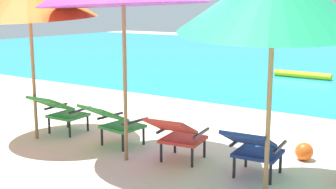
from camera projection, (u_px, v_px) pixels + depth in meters
The scene contains 7 objects.
ground_plane at pixel (260, 103), 9.46m from camera, with size 40.00×40.00×0.00m, color beige.
swim_buoy at pixel (302, 75), 12.68m from camera, with size 0.18×0.18×1.60m, color yellow.
lounge_chair_far_left at pixel (60, 110), 7.06m from camera, with size 0.58×0.90×0.68m.
lounge_chair_near_left at pixel (114, 121), 6.42m from camera, with size 0.63×0.93×0.68m.
lounge_chair_near_right at pixel (178, 134), 5.76m from camera, with size 0.65×0.94×0.68m.
lounge_chair_far_right at pixel (254, 147), 5.21m from camera, with size 0.61×0.92×0.68m.
beach_ball at pixel (304, 152), 5.95m from camera, with size 0.24×0.24×0.24m, color #EA5619.
Camera 1 is at (3.58, -4.74, 2.02)m, focal length 48.18 mm.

